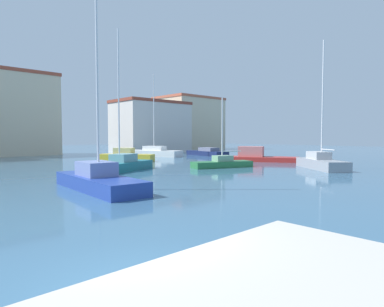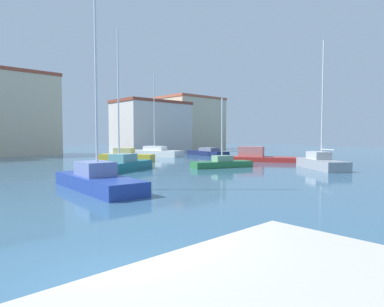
{
  "view_description": "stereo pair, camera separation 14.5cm",
  "coord_description": "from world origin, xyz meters",
  "px_view_note": "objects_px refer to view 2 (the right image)",
  "views": [
    {
      "loc": [
        -3.19,
        -5.15,
        2.83
      ],
      "look_at": [
        19.94,
        19.68,
        1.05
      ],
      "focal_mm": 30.86,
      "sensor_mm": 36.0,
      "label": 1
    },
    {
      "loc": [
        -3.09,
        -5.25,
        2.83
      ],
      "look_at": [
        19.94,
        19.68,
        1.05
      ],
      "focal_mm": 30.86,
      "sensor_mm": 36.0,
      "label": 2
    }
  ],
  "objects_px": {
    "motorboat_navy_outer_mooring": "(208,152)",
    "sailboat_white_near_pier": "(154,152)",
    "motorboat_red_distant_north": "(256,157)",
    "motorboat_yellow_center_channel": "(126,156)",
    "sailboat_teal_distant_east": "(120,164)",
    "sailboat_blue_mid_harbor": "(97,179)",
    "sailboat_green_far_left": "(222,163)",
    "sailboat_grey_far_right": "(321,162)"
  },
  "relations": [
    {
      "from": "motorboat_red_distant_north",
      "to": "sailboat_teal_distant_east",
      "type": "bearing_deg",
      "value": 176.1
    },
    {
      "from": "motorboat_yellow_center_channel",
      "to": "sailboat_white_near_pier",
      "type": "bearing_deg",
      "value": 33.98
    },
    {
      "from": "motorboat_yellow_center_channel",
      "to": "sailboat_green_far_left",
      "type": "bearing_deg",
      "value": -79.13
    },
    {
      "from": "motorboat_red_distant_north",
      "to": "sailboat_white_near_pier",
      "type": "bearing_deg",
      "value": 101.0
    },
    {
      "from": "sailboat_white_near_pier",
      "to": "sailboat_blue_mid_harbor",
      "type": "xyz_separation_m",
      "value": [
        -19.51,
        -21.5,
        -0.02
      ]
    },
    {
      "from": "sailboat_blue_mid_harbor",
      "to": "motorboat_yellow_center_channel",
      "type": "bearing_deg",
      "value": 54.18
    },
    {
      "from": "sailboat_teal_distant_east",
      "to": "motorboat_navy_outer_mooring",
      "type": "xyz_separation_m",
      "value": [
        20.83,
        10.5,
        -0.1
      ]
    },
    {
      "from": "motorboat_navy_outer_mooring",
      "to": "sailboat_white_near_pier",
      "type": "relative_size",
      "value": 0.64
    },
    {
      "from": "sailboat_teal_distant_east",
      "to": "sailboat_white_near_pier",
      "type": "xyz_separation_m",
      "value": [
        13.81,
        14.1,
        0.03
      ]
    },
    {
      "from": "sailboat_teal_distant_east",
      "to": "sailboat_blue_mid_harbor",
      "type": "distance_m",
      "value": 9.34
    },
    {
      "from": "sailboat_white_near_pier",
      "to": "sailboat_blue_mid_harbor",
      "type": "distance_m",
      "value": 29.03
    },
    {
      "from": "sailboat_grey_far_right",
      "to": "sailboat_teal_distant_east",
      "type": "bearing_deg",
      "value": 143.42
    },
    {
      "from": "motorboat_red_distant_north",
      "to": "motorboat_yellow_center_channel",
      "type": "height_order",
      "value": "motorboat_red_distant_north"
    },
    {
      "from": "motorboat_yellow_center_channel",
      "to": "sailboat_white_near_pier",
      "type": "relative_size",
      "value": 0.52
    },
    {
      "from": "sailboat_teal_distant_east",
      "to": "motorboat_red_distant_north",
      "type": "relative_size",
      "value": 1.25
    },
    {
      "from": "motorboat_navy_outer_mooring",
      "to": "sailboat_blue_mid_harbor",
      "type": "height_order",
      "value": "sailboat_blue_mid_harbor"
    },
    {
      "from": "motorboat_red_distant_north",
      "to": "sailboat_green_far_left",
      "type": "bearing_deg",
      "value": -163.94
    },
    {
      "from": "sailboat_blue_mid_harbor",
      "to": "motorboat_navy_outer_mooring",
      "type": "bearing_deg",
      "value": 34.0
    },
    {
      "from": "sailboat_white_near_pier",
      "to": "sailboat_grey_far_right",
      "type": "distance_m",
      "value": 24.32
    },
    {
      "from": "sailboat_teal_distant_east",
      "to": "motorboat_navy_outer_mooring",
      "type": "bearing_deg",
      "value": 26.75
    },
    {
      "from": "motorboat_navy_outer_mooring",
      "to": "sailboat_white_near_pier",
      "type": "distance_m",
      "value": 7.89
    },
    {
      "from": "sailboat_green_far_left",
      "to": "sailboat_white_near_pier",
      "type": "bearing_deg",
      "value": 72.99
    },
    {
      "from": "sailboat_teal_distant_east",
      "to": "sailboat_white_near_pier",
      "type": "distance_m",
      "value": 19.73
    },
    {
      "from": "sailboat_teal_distant_east",
      "to": "sailboat_blue_mid_harbor",
      "type": "height_order",
      "value": "sailboat_teal_distant_east"
    },
    {
      "from": "motorboat_red_distant_north",
      "to": "motorboat_yellow_center_channel",
      "type": "distance_m",
      "value": 14.67
    },
    {
      "from": "motorboat_red_distant_north",
      "to": "sailboat_blue_mid_harbor",
      "type": "height_order",
      "value": "sailboat_blue_mid_harbor"
    },
    {
      "from": "sailboat_teal_distant_east",
      "to": "motorboat_red_distant_north",
      "type": "bearing_deg",
      "value": -3.9
    },
    {
      "from": "sailboat_teal_distant_east",
      "to": "motorboat_yellow_center_channel",
      "type": "bearing_deg",
      "value": 55.74
    },
    {
      "from": "sailboat_grey_far_right",
      "to": "sailboat_blue_mid_harbor",
      "type": "distance_m",
      "value": 19.68
    },
    {
      "from": "motorboat_red_distant_north",
      "to": "motorboat_yellow_center_channel",
      "type": "relative_size",
      "value": 1.51
    },
    {
      "from": "sailboat_teal_distant_east",
      "to": "sailboat_green_far_left",
      "type": "relative_size",
      "value": 1.81
    },
    {
      "from": "motorboat_red_distant_north",
      "to": "motorboat_navy_outer_mooring",
      "type": "height_order",
      "value": "motorboat_red_distant_north"
    },
    {
      "from": "sailboat_grey_far_right",
      "to": "sailboat_blue_mid_harbor",
      "type": "xyz_separation_m",
      "value": [
        -19.48,
        2.83,
        -0.04
      ]
    },
    {
      "from": "motorboat_navy_outer_mooring",
      "to": "sailboat_teal_distant_east",
      "type": "bearing_deg",
      "value": -153.25
    },
    {
      "from": "sailboat_blue_mid_harbor",
      "to": "sailboat_green_far_left",
      "type": "bearing_deg",
      "value": 15.25
    },
    {
      "from": "motorboat_yellow_center_channel",
      "to": "sailboat_grey_far_right",
      "type": "distance_m",
      "value": 20.59
    },
    {
      "from": "motorboat_navy_outer_mooring",
      "to": "motorboat_yellow_center_channel",
      "type": "relative_size",
      "value": 1.22
    },
    {
      "from": "sailboat_green_far_left",
      "to": "motorboat_navy_outer_mooring",
      "type": "xyz_separation_m",
      "value": [
        12.42,
        14.05,
        0.03
      ]
    },
    {
      "from": "sailboat_grey_far_right",
      "to": "sailboat_blue_mid_harbor",
      "type": "bearing_deg",
      "value": 171.75
    },
    {
      "from": "motorboat_red_distant_north",
      "to": "sailboat_white_near_pier",
      "type": "relative_size",
      "value": 0.79
    },
    {
      "from": "motorboat_red_distant_north",
      "to": "sailboat_grey_far_right",
      "type": "height_order",
      "value": "sailboat_grey_far_right"
    },
    {
      "from": "sailboat_white_near_pier",
      "to": "sailboat_blue_mid_harbor",
      "type": "relative_size",
      "value": 1.08
    }
  ]
}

